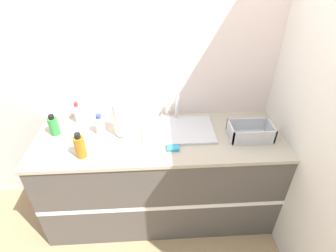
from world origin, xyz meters
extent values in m
plane|color=tan|center=(0.00, 0.00, 0.00)|extent=(12.00, 12.00, 0.00)
cube|color=silver|center=(0.00, 0.70, 1.30)|extent=(4.36, 0.06, 2.60)
cube|color=silver|center=(1.01, 0.34, 1.30)|extent=(0.06, 2.67, 2.60)
cube|color=#514C47|center=(0.00, 0.34, 0.43)|extent=(1.96, 0.67, 0.86)
cube|color=white|center=(0.00, 0.00, 0.43)|extent=(1.96, 0.01, 0.04)
cube|color=#B2A893|center=(0.00, 0.34, 0.88)|extent=(1.99, 0.70, 0.03)
cube|color=silver|center=(0.15, 0.40, 0.90)|extent=(0.58, 0.39, 0.02)
cylinder|color=silver|center=(0.15, 0.58, 1.03)|extent=(0.02, 0.02, 0.24)
cylinder|color=silver|center=(0.15, 0.52, 1.15)|extent=(0.02, 0.11, 0.02)
cylinder|color=#4C4C51|center=(-0.31, 0.39, 0.90)|extent=(0.08, 0.08, 0.01)
cylinder|color=white|center=(-0.31, 0.39, 1.04)|extent=(0.11, 0.11, 0.27)
cube|color=#B7BABF|center=(0.70, 0.28, 0.90)|extent=(0.33, 0.20, 0.01)
cube|color=#B7BABF|center=(0.70, 0.18, 0.96)|extent=(0.33, 0.01, 0.11)
cube|color=#B7BABF|center=(0.70, 0.37, 0.96)|extent=(0.33, 0.01, 0.11)
cube|color=#B7BABF|center=(0.54, 0.28, 0.96)|extent=(0.01, 0.20, 0.11)
cube|color=#B7BABF|center=(0.86, 0.28, 0.96)|extent=(0.01, 0.20, 0.11)
cylinder|color=#2D8C3D|center=(-0.84, 0.42, 0.96)|extent=(0.08, 0.08, 0.14)
cylinder|color=black|center=(-0.84, 0.42, 1.05)|extent=(0.04, 0.04, 0.03)
cylinder|color=#B26B19|center=(-0.57, 0.13, 0.97)|extent=(0.08, 0.08, 0.16)
cylinder|color=black|center=(-0.57, 0.13, 1.07)|extent=(0.04, 0.04, 0.04)
cylinder|color=white|center=(-0.69, 0.59, 0.97)|extent=(0.06, 0.06, 0.16)
cylinder|color=red|center=(-0.69, 0.59, 1.06)|extent=(0.03, 0.03, 0.03)
cylinder|color=silver|center=(-0.48, 0.42, 0.96)|extent=(0.08, 0.08, 0.14)
cylinder|color=#334C9E|center=(-0.48, 0.42, 1.05)|extent=(0.04, 0.04, 0.03)
cube|color=#3399BF|center=(0.09, 0.17, 0.90)|extent=(0.09, 0.06, 0.02)
camera|label=1|loc=(-0.04, -1.34, 2.14)|focal=28.00mm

